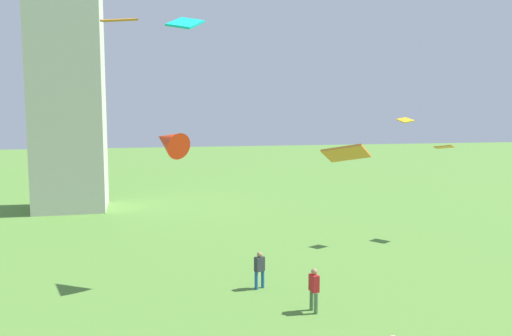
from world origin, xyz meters
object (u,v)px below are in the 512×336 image
object	(u,v)px
kite_flying_2	(405,120)
kite_flying_3	(444,147)
kite_flying_1	(119,20)
kite_flying_5	(346,153)
person_2	(260,268)
kite_flying_4	(185,23)
person_0	(314,287)
kite_flying_0	(168,141)

from	to	relation	value
kite_flying_2	kite_flying_3	distance (m)	3.44
kite_flying_1	kite_flying_5	xyz separation A→B (m)	(6.52, -12.19, -5.61)
person_2	kite_flying_4	world-z (taller)	kite_flying_4
person_2	kite_flying_4	distance (m)	11.97
person_0	kite_flying_2	size ratio (longest dim) A/B	1.52
kite_flying_3	kite_flying_4	xyz separation A→B (m)	(-17.09, -12.69, 4.61)
kite_flying_3	kite_flying_4	size ratio (longest dim) A/B	1.05
person_2	kite_flying_1	world-z (taller)	kite_flying_1
kite_flying_0	kite_flying_2	bearing A→B (deg)	166.04
person_2	kite_flying_2	size ratio (longest dim) A/B	1.46
kite_flying_0	kite_flying_2	xyz separation A→B (m)	(14.16, 4.02, 0.88)
kite_flying_0	kite_flying_3	distance (m)	17.73
kite_flying_3	kite_flying_1	bearing A→B (deg)	-123.05
kite_flying_0	kite_flying_5	world-z (taller)	kite_flying_0
person_0	kite_flying_3	xyz separation A→B (m)	(11.89, 9.42, 4.78)
person_0	kite_flying_0	distance (m)	9.12
person_2	kite_flying_5	world-z (taller)	kite_flying_5
person_2	person_0	bearing A→B (deg)	-89.74
kite_flying_2	kite_flying_3	world-z (taller)	kite_flying_2
person_2	kite_flying_5	distance (m)	9.73
person_2	kite_flying_1	distance (m)	13.48
person_2	kite_flying_3	xyz separation A→B (m)	(13.34, 6.34, 4.81)
person_0	kite_flying_3	world-z (taller)	kite_flying_3
kite_flying_3	person_2	bearing A→B (deg)	-103.56
person_2	kite_flying_0	world-z (taller)	kite_flying_0
kite_flying_5	kite_flying_4	bearing A→B (deg)	-156.42
kite_flying_1	kite_flying_2	xyz separation A→B (m)	(16.25, 1.56, -4.84)
kite_flying_3	kite_flying_5	world-z (taller)	kite_flying_5
person_0	kite_flying_0	xyz separation A→B (m)	(-5.26, 4.96, 5.57)
person_2	kite_flying_3	size ratio (longest dim) A/B	1.29
kite_flying_0	kite_flying_3	bearing A→B (deg)	164.79
person_0	kite_flying_2	world-z (taller)	kite_flying_2
kite_flying_0	kite_flying_4	distance (m)	9.08
person_2	kite_flying_2	bearing A→B (deg)	4.65
person_2	kite_flying_2	world-z (taller)	kite_flying_2
kite_flying_2	kite_flying_4	distance (m)	18.92
person_2	kite_flying_4	size ratio (longest dim) A/B	1.35
kite_flying_1	kite_flying_0	bearing A→B (deg)	120.87
person_2	kite_flying_1	xyz separation A→B (m)	(-5.89, 4.34, 11.32)
kite_flying_4	kite_flying_3	bearing A→B (deg)	158.70
kite_flying_1	kite_flying_5	world-z (taller)	kite_flying_1
kite_flying_5	kite_flying_2	bearing A→B (deg)	97.19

